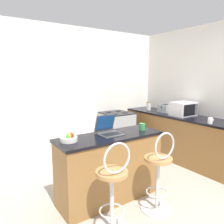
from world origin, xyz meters
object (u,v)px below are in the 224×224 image
object	(u,v)px
mug_white	(210,121)
mug_green	(142,127)
fruit_bowl	(69,138)
laptop	(108,129)
bar_stool_far	(159,174)
toaster	(165,108)
stove_range	(117,133)
microwave	(183,109)
bar_stool_near	(113,190)
storage_jar	(149,106)

from	to	relation	value
mug_white	mug_green	xyz separation A→B (m)	(-1.20, 0.31, -0.00)
mug_green	fruit_bowl	size ratio (longest dim) A/B	0.51
laptop	fruit_bowl	size ratio (longest dim) A/B	1.52
bar_stool_far	toaster	world-z (taller)	toaster
mug_green	bar_stool_far	bearing A→B (deg)	-110.65
toaster	mug_green	bearing A→B (deg)	-148.70
laptop	toaster	world-z (taller)	laptop
toaster	fruit_bowl	size ratio (longest dim) A/B	1.19
mug_white	fruit_bowl	world-z (taller)	fruit_bowl
stove_range	mug_white	xyz separation A→B (m)	(0.65, -1.72, 0.49)
microwave	mug_green	distance (m)	1.49
laptop	fruit_bowl	bearing A→B (deg)	-176.35
mug_green	microwave	bearing A→B (deg)	15.82
bar_stool_far	mug_white	xyz separation A→B (m)	(1.41, 0.23, 0.46)
toaster	stove_range	xyz separation A→B (m)	(-0.87, 0.54, -0.53)
fruit_bowl	bar_stool_near	bearing A→B (deg)	-70.93
laptop	microwave	bearing A→B (deg)	8.71
bar_stool_far	stove_range	xyz separation A→B (m)	(0.76, 1.95, -0.03)
bar_stool_far	storage_jar	xyz separation A→B (m)	(1.55, 1.82, 0.50)
microwave	mug_white	distance (m)	0.75
laptop	mug_white	world-z (taller)	laptop
laptop	mug_white	distance (m)	1.77
bar_stool_near	toaster	size ratio (longest dim) A/B	4.15
bar_stool_near	mug_white	distance (m)	2.15
bar_stool_near	mug_green	bearing A→B (deg)	31.46
bar_stool_far	microwave	bearing A→B (deg)	30.06
storage_jar	fruit_bowl	world-z (taller)	storage_jar
toaster	fruit_bowl	bearing A→B (deg)	-162.45
toaster	mug_green	size ratio (longest dim) A/B	2.36
bar_stool_far	microwave	distance (m)	1.96
microwave	mug_green	xyz separation A→B (m)	(-1.43, -0.41, -0.08)
microwave	storage_jar	bearing A→B (deg)	95.73
mug_white	storage_jar	distance (m)	1.59
laptop	microwave	world-z (taller)	microwave
stove_range	microwave	bearing A→B (deg)	-48.86
microwave	storage_jar	distance (m)	0.88
mug_white	mug_green	distance (m)	1.24
stove_range	mug_white	distance (m)	1.90
microwave	stove_range	distance (m)	1.45
microwave	toaster	bearing A→B (deg)	90.44
toaster	mug_white	xyz separation A→B (m)	(-0.22, -1.18, -0.03)
laptop	toaster	distance (m)	2.09
mug_white	storage_jar	bearing A→B (deg)	84.93
bar_stool_far	stove_range	distance (m)	2.09
bar_stool_far	mug_green	xyz separation A→B (m)	(0.20, 0.54, 0.46)
bar_stool_near	fruit_bowl	world-z (taller)	bar_stool_near
laptop	mug_green	size ratio (longest dim) A/B	3.00
laptop	mug_white	bearing A→B (deg)	-13.61
bar_stool_near	mug_green	xyz separation A→B (m)	(0.88, 0.54, 0.46)
bar_stool_far	laptop	bearing A→B (deg)	115.70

